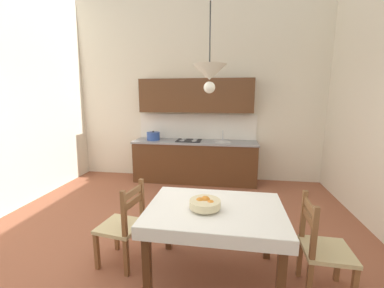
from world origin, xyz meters
name	(u,v)px	position (x,y,z in m)	size (l,w,h in m)	color
ground_plane	(165,252)	(0.00, 0.00, -0.05)	(6.00, 6.23, 0.10)	#99563D
wall_back	(197,87)	(0.00, 2.87, 2.03)	(6.00, 0.12, 4.06)	silver
kitchen_cabinetry	(195,143)	(0.00, 2.54, 0.86)	(2.64, 0.63, 2.20)	#56331C
dining_table	(215,220)	(0.61, -0.37, 0.62)	(1.35, 0.97, 0.75)	#56331C
dining_chair_window_side	(322,249)	(1.61, -0.42, 0.44)	(0.43, 0.43, 0.93)	#D1BC89
dining_chair_tv_side	(123,226)	(-0.38, -0.31, 0.44)	(0.48, 0.48, 0.93)	#D1BC89
fruit_bowl	(205,204)	(0.52, -0.42, 0.81)	(0.30, 0.30, 0.12)	beige
pendant_lamp	(210,73)	(0.54, -0.26, 2.04)	(0.32, 0.32, 0.80)	black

